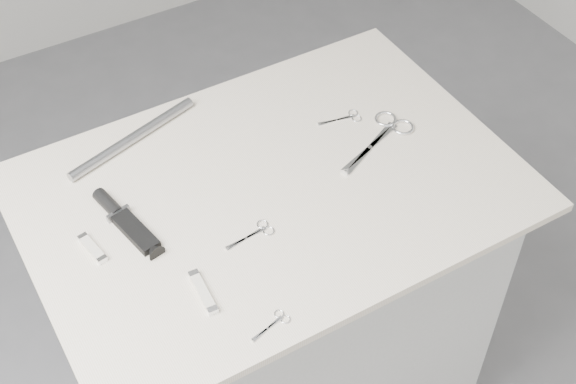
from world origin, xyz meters
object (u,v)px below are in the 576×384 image
plinth (274,317)px  pocket_knife_a (203,292)px  embroidery_scissors_b (346,118)px  pocket_knife_b (92,248)px  large_shears (386,132)px  sheathed_knife (123,219)px  embroidery_scissors_a (256,233)px  tiny_scissors (274,323)px  metal_rail (133,138)px

plinth → pocket_knife_a: bearing=-144.2°
embroidery_scissors_b → pocket_knife_b: bearing=-162.6°
large_shears → sheathed_knife: size_ratio=1.11×
large_shears → pocket_knife_a: size_ratio=2.10×
embroidery_scissors_a → tiny_scissors: (-0.07, -0.20, -0.00)m
tiny_scissors → metal_rail: (-0.03, 0.56, 0.01)m
sheathed_knife → pocket_knife_b: 0.09m
plinth → tiny_scissors: (-0.16, -0.29, 0.47)m
large_shears → pocket_knife_a: (-0.54, -0.19, 0.00)m
metal_rail → sheathed_knife: bearing=-117.6°
plinth → metal_rail: 0.58m
pocket_knife_b → embroidery_scissors_a: bearing=-122.1°
embroidery_scissors_b → tiny_scissors: same height
plinth → embroidery_scissors_a: 0.49m
plinth → sheathed_knife: bearing=167.9°
pocket_knife_a → embroidery_scissors_b: bearing=-57.0°
large_shears → embroidery_scissors_a: (-0.38, -0.11, -0.00)m
embroidery_scissors_b → embroidery_scissors_a: bearing=-139.3°
embroidery_scissors_a → sheathed_knife: bearing=137.2°
plinth → embroidery_scissors_a: size_ratio=8.67×
sheathed_knife → metal_rail: (0.11, 0.20, 0.00)m
large_shears → pocket_knife_b: 0.67m
sheathed_knife → pocket_knife_b: (-0.08, -0.04, -0.00)m
plinth → pocket_knife_b: (-0.38, 0.02, 0.48)m
embroidery_scissors_a → pocket_knife_b: size_ratio=1.24×
tiny_scissors → large_shears: bearing=20.2°
embroidery_scissors_a → pocket_knife_b: 0.31m
large_shears → embroidery_scissors_b: size_ratio=2.15×
plinth → sheathed_knife: size_ratio=4.59×
embroidery_scissors_b → pocket_knife_a: (-0.49, -0.27, 0.00)m
embroidery_scissors_a → embroidery_scissors_b: bearing=24.3°
embroidery_scissors_b → pocket_knife_a: size_ratio=0.97×
pocket_knife_b → tiny_scissors: bearing=-155.5°
embroidery_scissors_a → pocket_knife_a: 0.17m
embroidery_scissors_a → pocket_knife_a: (-0.15, -0.08, 0.00)m
tiny_scissors → pocket_knife_a: (-0.08, 0.12, 0.00)m
large_shears → embroidery_scissors_a: large_shears is taller
plinth → embroidery_scissors_a: (-0.09, -0.10, 0.47)m
metal_rail → large_shears: bearing=-27.2°
plinth → large_shears: size_ratio=4.15×
embroidery_scissors_a → plinth: bearing=41.5°
plinth → embroidery_scissors_b: 0.54m
embroidery_scissors_a → sheathed_knife: sheathed_knife is taller
pocket_knife_b → pocket_knife_a: bearing=-155.1°
embroidery_scissors_b → pocket_knife_a: pocket_knife_a is taller
plinth → metal_rail: size_ratio=2.72×
large_shears → plinth: bearing=160.6°
large_shears → pocket_knife_a: bearing=177.0°
metal_rail → pocket_knife_a: bearing=-96.2°
pocket_knife_b → sheathed_knife: bearing=-73.1°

